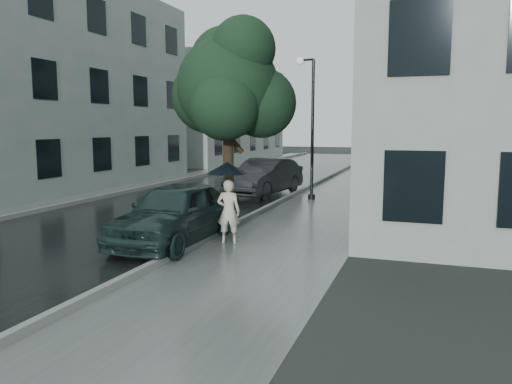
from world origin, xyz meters
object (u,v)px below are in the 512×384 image
at_px(car_near, 175,213).
at_px(car_far, 265,177).
at_px(lamp_post, 309,119).
at_px(pedestrian, 229,211).
at_px(street_tree, 229,86).

bearing_deg(car_near, car_far, 94.61).
relative_size(lamp_post, car_far, 1.20).
bearing_deg(pedestrian, car_near, 7.34).
distance_m(lamp_post, car_far, 3.13).
distance_m(pedestrian, street_tree, 3.40).
distance_m(pedestrian, lamp_post, 8.29).
bearing_deg(street_tree, pedestrian, -69.54).
distance_m(car_near, car_far, 8.92).
bearing_deg(street_tree, car_far, 100.80).
height_order(pedestrian, lamp_post, lamp_post).
xyz_separation_m(pedestrian, car_near, (-1.23, -0.41, -0.04)).
relative_size(car_near, car_far, 0.96).
relative_size(pedestrian, car_near, 0.36).
relative_size(street_tree, car_near, 1.28).
height_order(car_near, car_far, car_far).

